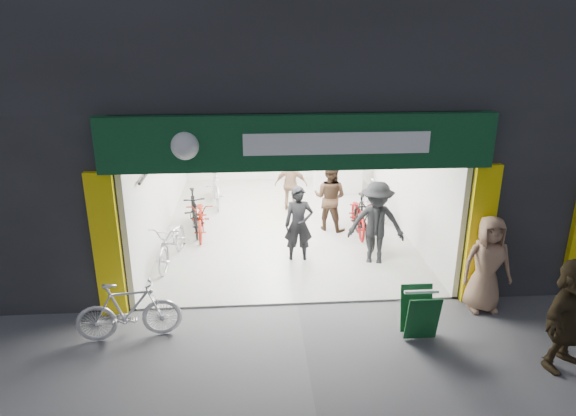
{
  "coord_description": "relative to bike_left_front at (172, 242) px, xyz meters",
  "views": [
    {
      "loc": [
        -0.77,
        -8.2,
        4.84
      ],
      "look_at": [
        -0.06,
        1.5,
        1.35
      ],
      "focal_mm": 32.0,
      "sensor_mm": 36.0,
      "label": 1
    }
  ],
  "objects": [
    {
      "name": "customer_a",
      "position": [
        2.69,
        -0.1,
        0.36
      ],
      "size": [
        0.62,
        0.42,
        1.67
      ],
      "primitive_type": "imported",
      "rotation": [
        0.0,
        0.0,
        -0.03
      ],
      "color": "black",
      "rests_on": "ground"
    },
    {
      "name": "pedestrian_far",
      "position": [
        6.29,
        -3.99,
        0.39
      ],
      "size": [
        1.65,
        1.23,
        1.73
      ],
      "primitive_type": "imported",
      "rotation": [
        0.0,
        0.0,
        0.51
      ],
      "color": "#362A18",
      "rests_on": "ground"
    },
    {
      "name": "bike_right_front",
      "position": [
        4.3,
        0.78,
        0.08
      ],
      "size": [
        0.61,
        1.88,
        1.11
      ],
      "primitive_type": "imported",
      "rotation": [
        0.0,
        0.0,
        0.05
      ],
      "color": "black",
      "rests_on": "ground"
    },
    {
      "name": "bike_left_midfront",
      "position": [
        0.3,
        1.72,
        0.04
      ],
      "size": [
        0.77,
        1.78,
        1.04
      ],
      "primitive_type": "imported",
      "rotation": [
        0.0,
        0.0,
        0.17
      ],
      "color": "black",
      "rests_on": "ground"
    },
    {
      "name": "bike_left_front",
      "position": [
        0.0,
        0.0,
        0.0
      ],
      "size": [
        0.88,
        1.9,
        0.96
      ],
      "primitive_type": "imported",
      "rotation": [
        0.0,
        0.0,
        -0.14
      ],
      "color": "#B2B3B7",
      "rests_on": "ground"
    },
    {
      "name": "parked_bike",
      "position": [
        -0.3,
        -2.8,
        0.02
      ],
      "size": [
        1.71,
        0.67,
        1.0
      ],
      "primitive_type": "imported",
      "rotation": [
        0.0,
        0.0,
        1.69
      ],
      "color": "silver",
      "rests_on": "ground"
    },
    {
      "name": "bike_right_mid",
      "position": [
        4.3,
        1.38,
        -0.02
      ],
      "size": [
        0.67,
        1.75,
        0.91
      ],
      "primitive_type": "imported",
      "rotation": [
        0.0,
        0.0,
        -0.04
      ],
      "color": "#9B0E0F",
      "rests_on": "ground"
    },
    {
      "name": "customer_b",
      "position": [
        3.61,
        1.59,
        0.37
      ],
      "size": [
        1.04,
        0.96,
        1.71
      ],
      "primitive_type": "imported",
      "rotation": [
        0.0,
        0.0,
        2.65
      ],
      "color": "#3B271A",
      "rests_on": "ground"
    },
    {
      "name": "customer_d",
      "position": [
        2.78,
        3.07,
        0.27
      ],
      "size": [
        0.93,
        0.51,
        1.5
      ],
      "primitive_type": "imported",
      "rotation": [
        0.0,
        0.0,
        2.97
      ],
      "color": "#906D54",
      "rests_on": "ground"
    },
    {
      "name": "bike_right_back",
      "position": [
        4.96,
        2.39,
        0.02
      ],
      "size": [
        0.77,
        1.71,
        0.99
      ],
      "primitive_type": "imported",
      "rotation": [
        0.0,
        0.0,
        0.19
      ],
      "color": "#B0AFB4",
      "rests_on": "ground"
    },
    {
      "name": "ground",
      "position": [
        2.5,
        -1.96,
        -0.48
      ],
      "size": [
        60.0,
        60.0,
        0.0
      ],
      "primitive_type": "plane",
      "color": "#56565B",
      "rests_on": "ground"
    },
    {
      "name": "building",
      "position": [
        3.41,
        3.02,
        3.83
      ],
      "size": [
        17.0,
        10.27,
        8.0
      ],
      "color": "#232326",
      "rests_on": "ground"
    },
    {
      "name": "sandwich_board",
      "position": [
        4.38,
        -3.11,
        -0.03
      ],
      "size": [
        0.56,
        0.55,
        0.82
      ],
      "rotation": [
        0.0,
        0.0,
        -0.01
      ],
      "color": "#10421E",
      "rests_on": "ground"
    },
    {
      "name": "bike_left_midback",
      "position": [
        0.48,
        1.5,
        -0.02
      ],
      "size": [
        0.73,
        1.78,
        0.91
      ],
      "primitive_type": "imported",
      "rotation": [
        0.0,
        0.0,
        0.07
      ],
      "color": "maroon",
      "rests_on": "ground"
    },
    {
      "name": "pedestrian_near",
      "position": [
        5.8,
        -2.33,
        0.4
      ],
      "size": [
        0.88,
        0.59,
        1.77
      ],
      "primitive_type": "imported",
      "rotation": [
        0.0,
        0.0,
        -0.03
      ],
      "color": "#977158",
      "rests_on": "ground"
    },
    {
      "name": "bike_left_back",
      "position": [
        0.7,
        3.74,
        0.1
      ],
      "size": [
        0.8,
        1.98,
        1.15
      ],
      "primitive_type": "imported",
      "rotation": [
        0.0,
        0.0,
        0.14
      ],
      "color": "silver",
      "rests_on": "ground"
    },
    {
      "name": "customer_c",
      "position": [
        4.3,
        -0.35,
        0.43
      ],
      "size": [
        1.3,
        0.94,
        1.82
      ],
      "primitive_type": "imported",
      "rotation": [
        0.0,
        0.0,
        -0.24
      ],
      "color": "black",
      "rests_on": "ground"
    }
  ]
}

